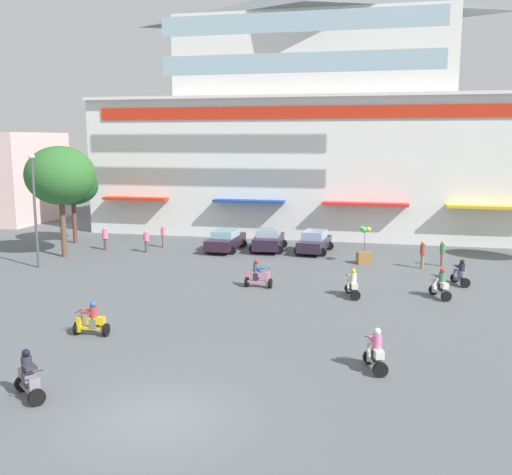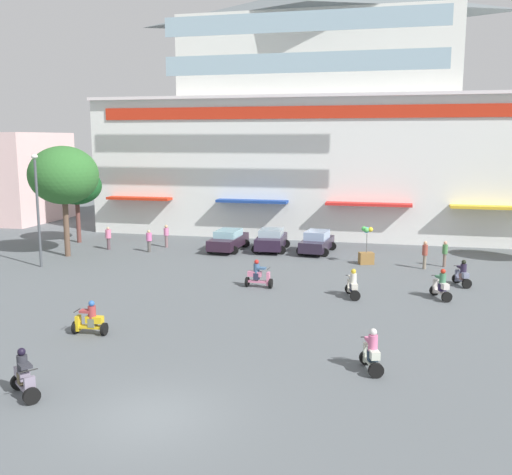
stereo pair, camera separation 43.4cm
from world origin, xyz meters
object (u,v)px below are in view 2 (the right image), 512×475
(parked_car_1, at_px, (271,240))
(pedestrian_3, at_px, (166,235))
(scooter_rider_7, at_px, (353,286))
(balloon_vendor_cart, at_px, (366,251))
(pedestrian_0, at_px, (149,240))
(scooter_rider_1, at_px, (24,377))
(scooter_rider_4, at_px, (258,276))
(pedestrian_2, at_px, (108,237))
(scooter_rider_3, at_px, (462,275))
(parked_car_0, at_px, (228,240))
(pedestrian_1, at_px, (425,253))
(scooter_rider_2, at_px, (441,286))
(parked_car_2, at_px, (317,242))
(plaza_tree_0, at_px, (76,186))
(streetlamp_near, at_px, (37,202))
(pedestrian_4, at_px, (445,252))
(plaza_tree_2, at_px, (64,176))
(scooter_rider_6, at_px, (90,321))
(scooter_rider_0, at_px, (372,353))

(parked_car_1, bearing_deg, pedestrian_3, -176.04)
(scooter_rider_7, xyz_separation_m, balloon_vendor_cart, (0.25, 8.19, 0.26))
(scooter_rider_7, relative_size, pedestrian_0, 0.99)
(scooter_rider_1, xyz_separation_m, scooter_rider_4, (3.95, 14.73, 0.01))
(scooter_rider_1, distance_m, pedestrian_2, 24.47)
(pedestrian_2, bearing_deg, scooter_rider_3, -12.30)
(parked_car_0, bearing_deg, scooter_rider_3, -24.41)
(parked_car_0, bearing_deg, pedestrian_1, -12.90)
(parked_car_0, distance_m, scooter_rider_2, 16.99)
(parked_car_1, height_order, scooter_rider_3, parked_car_1)
(parked_car_1, distance_m, pedestrian_2, 11.68)
(scooter_rider_2, height_order, scooter_rider_3, scooter_rider_2)
(parked_car_2, height_order, scooter_rider_3, parked_car_2)
(parked_car_1, distance_m, scooter_rider_7, 12.96)
(scooter_rider_3, distance_m, pedestrian_0, 20.95)
(scooter_rider_2, bearing_deg, scooter_rider_7, -170.10)
(plaza_tree_0, height_order, scooter_rider_4, plaza_tree_0)
(scooter_rider_7, height_order, balloon_vendor_cart, balloon_vendor_cart)
(scooter_rider_3, bearing_deg, scooter_rider_1, -129.64)
(pedestrian_1, relative_size, pedestrian_2, 1.05)
(streetlamp_near, bearing_deg, plaza_tree_0, 105.00)
(scooter_rider_1, distance_m, scooter_rider_7, 16.54)
(scooter_rider_4, height_order, pedestrian_4, pedestrian_4)
(scooter_rider_3, height_order, scooter_rider_4, scooter_rider_4)
(plaza_tree_2, bearing_deg, plaza_tree_0, 112.18)
(scooter_rider_4, relative_size, streetlamp_near, 0.22)
(parked_car_0, bearing_deg, plaza_tree_0, 178.00)
(plaza_tree_0, xyz_separation_m, scooter_rider_3, (27.18, -7.29, -3.69))
(parked_car_0, bearing_deg, streetlamp_near, -140.92)
(plaza_tree_2, height_order, pedestrian_4, plaza_tree_2)
(plaza_tree_2, bearing_deg, pedestrian_2, 60.86)
(plaza_tree_0, distance_m, scooter_rider_3, 28.39)
(pedestrian_4, bearing_deg, scooter_rider_4, -142.82)
(streetlamp_near, bearing_deg, scooter_rider_2, -4.58)
(balloon_vendor_cart, bearing_deg, plaza_tree_2, -173.84)
(scooter_rider_6, bearing_deg, parked_car_1, 80.02)
(pedestrian_1, xyz_separation_m, pedestrian_4, (1.24, 0.95, -0.07))
(scooter_rider_1, bearing_deg, balloon_vendor_cart, 67.26)
(parked_car_2, distance_m, pedestrian_0, 11.74)
(pedestrian_3, bearing_deg, parked_car_2, 2.61)
(scooter_rider_0, relative_size, scooter_rider_6, 1.09)
(scooter_rider_1, xyz_separation_m, scooter_rider_2, (13.29, 14.62, 0.02))
(parked_car_0, distance_m, balloon_vendor_cart, 10.09)
(scooter_rider_4, distance_m, scooter_rider_6, 10.25)
(plaza_tree_2, xyz_separation_m, parked_car_0, (10.02, 4.55, -4.70))
(pedestrian_1, xyz_separation_m, balloon_vendor_cart, (-3.54, 0.65, -0.13))
(parked_car_1, relative_size, scooter_rider_3, 2.78)
(plaza_tree_2, distance_m, scooter_rider_3, 25.73)
(parked_car_2, relative_size, pedestrian_3, 2.51)
(scooter_rider_2, bearing_deg, scooter_rider_0, -106.31)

